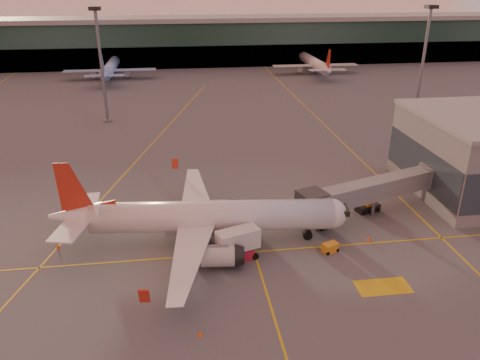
{
  "coord_description": "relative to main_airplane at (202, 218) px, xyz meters",
  "views": [
    {
      "loc": [
        -3.51,
        -44.15,
        31.58
      ],
      "look_at": [
        4.74,
        16.12,
        5.0
      ],
      "focal_mm": 35.0,
      "sensor_mm": 36.0,
      "label": 1
    }
  ],
  "objects": [
    {
      "name": "main_airplane",
      "position": [
        0.0,
        0.0,
        0.0
      ],
      "size": [
        37.59,
        33.93,
        11.34
      ],
      "rotation": [
        0.0,
        0.0,
        -0.09
      ],
      "color": "white",
      "rests_on": "ground"
    },
    {
      "name": "mast_east_near",
      "position": [
        56.16,
        53.95,
        11.18
      ],
      "size": [
        2.4,
        2.4,
        25.6
      ],
      "color": "slate",
      "rests_on": "ground"
    },
    {
      "name": "catering_truck",
      "position": [
        4.02,
        -4.29,
        -1.43
      ],
      "size": [
        5.55,
        3.74,
        3.97
      ],
      "rotation": [
        0.0,
        0.0,
        0.33
      ],
      "color": "#B61A31",
      "rests_on": "ground"
    },
    {
      "name": "mast_west_near",
      "position": [
        -18.84,
        57.95,
        11.18
      ],
      "size": [
        2.4,
        2.4,
        25.6
      ],
      "color": "slate",
      "rests_on": "ground"
    },
    {
      "name": "terminal",
      "position": [
        1.16,
        133.75,
        5.08
      ],
      "size": [
        400.0,
        20.0,
        17.6
      ],
      "color": "#19382D",
      "rests_on": "ground"
    },
    {
      "name": "taxi_markings",
      "position": [
        -6.16,
        36.44,
        -3.68
      ],
      "size": [
        100.12,
        173.0,
        0.01
      ],
      "color": "gold",
      "rests_on": "ground"
    },
    {
      "name": "cone_tail",
      "position": [
        -18.32,
        1.22,
        -3.4
      ],
      "size": [
        0.46,
        0.46,
        0.58
      ],
      "color": "#F95A0D",
      "rests_on": "ground"
    },
    {
      "name": "cone_nose",
      "position": [
        21.38,
        -2.4,
        -3.38
      ],
      "size": [
        0.5,
        0.5,
        0.64
      ],
      "color": "#F95A0D",
      "rests_on": "ground"
    },
    {
      "name": "cone_wing_left",
      "position": [
        -1.34,
        17.25,
        -3.45
      ],
      "size": [
        0.39,
        0.39,
        0.49
      ],
      "color": "#F95A0D",
      "rests_on": "ground"
    },
    {
      "name": "cone_wing_right",
      "position": [
        -1.35,
        -17.0,
        -3.4
      ],
      "size": [
        0.46,
        0.46,
        0.59
      ],
      "color": "#F95A0D",
      "rests_on": "ground"
    },
    {
      "name": "jet_bridge",
      "position": [
        25.89,
        4.82,
        0.23
      ],
      "size": [
        24.97,
        11.1,
        5.69
      ],
      "color": "slate",
      "rests_on": "ground"
    },
    {
      "name": "distant_aircraft_row",
      "position": [
        -52.59,
        109.95,
        -3.68
      ],
      "size": [
        225.0,
        34.0,
        13.0
      ],
      "color": "#8CB1EB",
      "rests_on": "ground"
    },
    {
      "name": "pushback_tug",
      "position": [
        24.4,
        5.65,
        -2.98
      ],
      "size": [
        3.72,
        2.65,
        1.73
      ],
      "rotation": [
        0.0,
        0.0,
        0.28
      ],
      "color": "black",
      "rests_on": "ground"
    },
    {
      "name": "gpu_cart",
      "position": [
        15.56,
        -4.27,
        -3.12
      ],
      "size": [
        2.29,
        1.86,
        1.16
      ],
      "rotation": [
        0.0,
        0.0,
        0.39
      ],
      "color": "orange",
      "rests_on": "ground"
    },
    {
      "name": "ground",
      "position": [
        1.16,
        -8.05,
        -3.68
      ],
      "size": [
        600.0,
        600.0,
        0.0
      ],
      "primitive_type": "plane",
      "color": "#4C4F54",
      "rests_on": "ground"
    },
    {
      "name": "gate_building",
      "position": [
        43.09,
        9.89,
        2.61
      ],
      "size": [
        18.4,
        22.4,
        12.6
      ],
      "color": "slate",
      "rests_on": "ground"
    }
  ]
}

